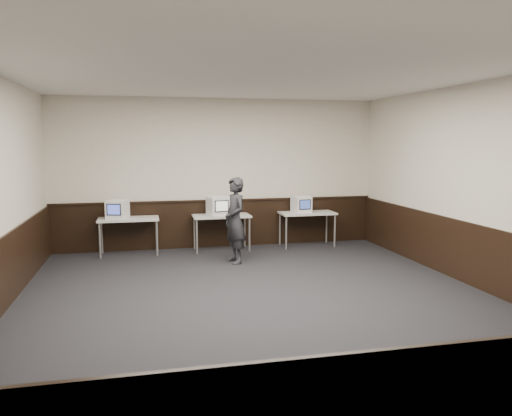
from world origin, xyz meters
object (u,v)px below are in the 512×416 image
(desk_right, at_px, (307,215))
(emac_right, at_px, (301,204))
(emac_center, at_px, (218,206))
(person, at_px, (235,220))
(desk_left, at_px, (129,222))
(desk_center, at_px, (221,218))
(emac_left, at_px, (117,209))

(desk_right, xyz_separation_m, emac_right, (-0.14, -0.01, 0.25))
(emac_center, xyz_separation_m, person, (0.15, -1.14, -0.14))
(desk_right, bearing_deg, emac_right, -174.95)
(desk_right, distance_m, emac_right, 0.29)
(emac_right, bearing_deg, desk_left, 172.39)
(desk_right, bearing_deg, person, -147.47)
(desk_center, height_order, desk_right, same)
(desk_right, height_order, person, person)
(emac_center, height_order, person, person)
(desk_left, height_order, person, person)
(emac_center, relative_size, person, 0.31)
(desk_left, distance_m, emac_left, 0.34)
(desk_center, height_order, emac_center, emac_center)
(desk_right, distance_m, emac_left, 4.02)
(desk_left, xyz_separation_m, emac_center, (1.83, -0.03, 0.27))
(person, bearing_deg, desk_left, -133.73)
(desk_center, relative_size, desk_right, 1.00)
(emac_center, distance_m, person, 1.15)
(desk_left, height_order, emac_right, emac_right)
(desk_right, distance_m, person, 2.17)
(desk_center, xyz_separation_m, person, (0.08, -1.16, 0.13))
(desk_left, distance_m, desk_right, 3.80)
(desk_center, distance_m, person, 1.17)
(emac_left, xyz_separation_m, person, (2.18, -1.13, -0.13))
(desk_left, bearing_deg, emac_center, -0.84)
(emac_right, bearing_deg, desk_right, -2.37)
(desk_left, height_order, emac_left, emac_left)
(emac_left, distance_m, person, 2.46)
(emac_left, relative_size, person, 0.31)
(desk_left, distance_m, emac_right, 3.66)
(desk_right, bearing_deg, emac_center, -179.22)
(emac_center, bearing_deg, person, -95.00)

